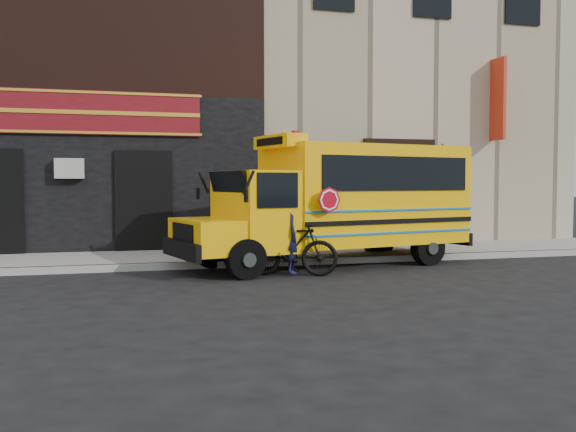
# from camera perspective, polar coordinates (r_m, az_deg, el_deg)

# --- Properties ---
(ground) EXTENTS (120.00, 120.00, 0.00)m
(ground) POSITION_cam_1_polar(r_m,az_deg,el_deg) (12.34, 3.71, -5.88)
(ground) COLOR black
(ground) RESTS_ON ground
(curb) EXTENTS (40.00, 0.20, 0.15)m
(curb) POSITION_cam_1_polar(r_m,az_deg,el_deg) (14.78, 0.41, -4.10)
(curb) COLOR #9F9F99
(curb) RESTS_ON ground
(sidewalk) EXTENTS (40.00, 3.00, 0.15)m
(sidewalk) POSITION_cam_1_polar(r_m,az_deg,el_deg) (16.22, -1.03, -3.47)
(sidewalk) COLOR gray
(sidewalk) RESTS_ON ground
(building) EXTENTS (20.00, 10.70, 12.00)m
(building) POSITION_cam_1_polar(r_m,az_deg,el_deg) (22.72, -5.25, 13.70)
(building) COLOR tan
(building) RESTS_ON sidewalk
(school_bus) EXTENTS (7.20, 3.61, 2.92)m
(school_bus) POSITION_cam_1_polar(r_m,az_deg,el_deg) (14.73, 4.73, 1.46)
(school_bus) COLOR black
(school_bus) RESTS_ON ground
(sign_pole) EXTENTS (0.11, 0.24, 2.87)m
(sign_pole) POSITION_cam_1_polar(r_m,az_deg,el_deg) (16.54, 13.58, 1.84)
(sign_pole) COLOR #363D39
(sign_pole) RESTS_ON ground
(bicycle) EXTENTS (1.97, 1.21, 1.14)m
(bicycle) POSITION_cam_1_polar(r_m,az_deg,el_deg) (13.02, 0.26, -2.86)
(bicycle) COLOR black
(bicycle) RESTS_ON ground
(cyclist) EXTENTS (0.58, 0.68, 1.59)m
(cyclist) POSITION_cam_1_polar(r_m,az_deg,el_deg) (13.10, 0.45, -1.85)
(cyclist) COLOR black
(cyclist) RESTS_ON ground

